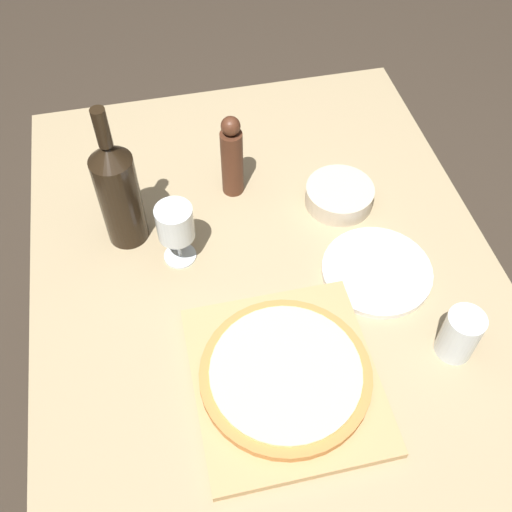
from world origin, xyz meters
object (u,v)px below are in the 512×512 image
(wine_bottle, at_px, (118,192))
(wine_glass, at_px, (175,225))
(small_bowl, at_px, (339,195))
(pepper_mill, at_px, (232,158))
(pizza, at_px, (286,374))

(wine_bottle, relative_size, wine_glass, 2.32)
(wine_glass, relative_size, small_bowl, 0.95)
(pepper_mill, bearing_deg, pizza, -90.27)
(pizza, relative_size, small_bowl, 2.03)
(pizza, height_order, pepper_mill, pepper_mill)
(wine_bottle, bearing_deg, small_bowl, -0.95)
(wine_bottle, relative_size, small_bowl, 2.21)
(pizza, xyz_separation_m, wine_glass, (-0.15, 0.33, 0.07))
(wine_bottle, height_order, wine_glass, wine_bottle)
(small_bowl, bearing_deg, wine_bottle, 179.05)
(wine_bottle, bearing_deg, wine_glass, -40.17)
(pepper_mill, relative_size, small_bowl, 1.36)
(wine_glass, bearing_deg, small_bowl, 11.62)
(wine_glass, bearing_deg, wine_bottle, 139.83)
(pepper_mill, distance_m, wine_glass, 0.23)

